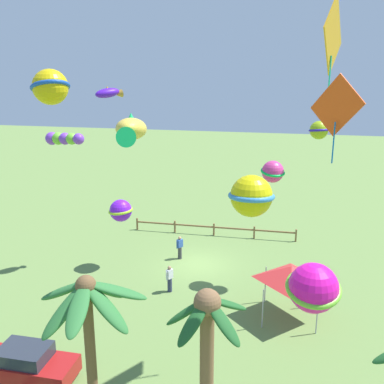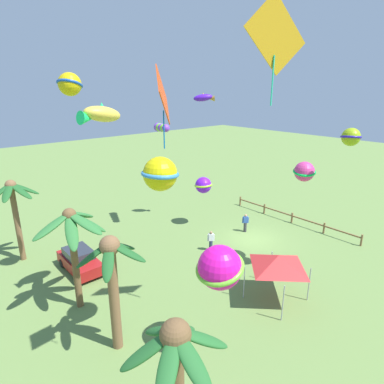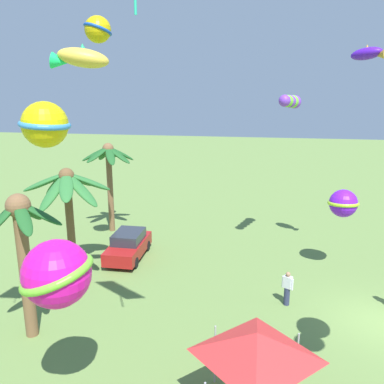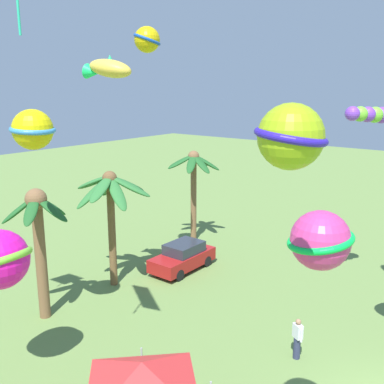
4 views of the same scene
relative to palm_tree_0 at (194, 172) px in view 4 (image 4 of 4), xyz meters
name	(u,v)px [view 4 (image 4 of 4)]	position (x,y,z in m)	size (l,w,h in m)	color
palm_tree_0	(194,172)	(0.00, 0.00, 0.00)	(3.38, 3.42, 5.92)	brown
palm_tree_1	(39,228)	(-11.85, -0.96, -0.47)	(2.79, 3.01, 5.76)	brown
palm_tree_2	(110,196)	(-7.77, -0.89, 0.08)	(4.06, 3.99, 5.88)	brown
parked_car_0	(183,257)	(-4.13, -2.46, -3.79)	(3.91, 1.76, 1.51)	#A51919
spectator_0	(297,338)	(-7.96, -10.99, -3.73)	(0.39, 0.49, 1.59)	#2D3351
festival_tent	(142,375)	(-14.68, -9.64, -2.08)	(2.86, 2.86, 2.85)	#9E9EA3
kite_ball_1	(291,137)	(-15.79, -14.06, 4.57)	(1.54, 1.55, 1.02)	#92B416
kite_ball_2	(33,130)	(-12.99, -2.90, 3.82)	(1.62, 1.63, 1.43)	#D6C70C
kite_ball_3	(147,40)	(-6.32, -2.20, 7.37)	(1.79, 1.79, 1.18)	gold
kite_ball_5	(320,240)	(-13.41, -13.70, 2.19)	(1.92, 1.93, 1.26)	#D43683
kite_fish_6	(108,69)	(-8.98, -2.43, 6.01)	(1.39, 2.44, 1.05)	yellow
kite_tube_7	(369,114)	(-1.98, -11.08, 4.12)	(2.60, 1.32, 0.81)	purple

